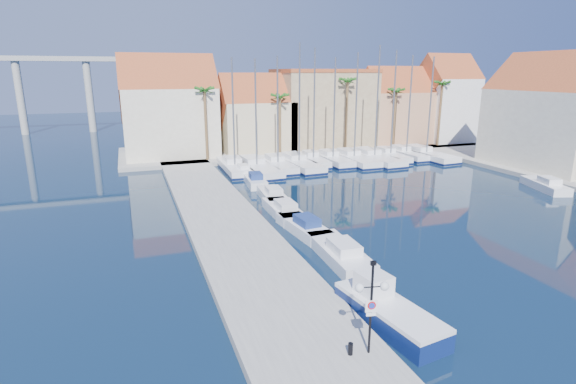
# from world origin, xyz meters

# --- Properties ---
(ground) EXTENTS (260.00, 260.00, 0.00)m
(ground) POSITION_xyz_m (0.00, 0.00, 0.00)
(ground) COLOR black
(ground) RESTS_ON ground
(quay_west) EXTENTS (6.00, 77.00, 0.50)m
(quay_west) POSITION_xyz_m (-9.00, 13.50, 0.25)
(quay_west) COLOR gray
(quay_west) RESTS_ON ground
(shore_north) EXTENTS (54.00, 16.00, 0.50)m
(shore_north) POSITION_xyz_m (10.00, 48.00, 0.25)
(shore_north) COLOR gray
(shore_north) RESTS_ON ground
(lamp_post) EXTENTS (1.35, 0.57, 4.04)m
(lamp_post) POSITION_xyz_m (-7.00, -1.91, 3.15)
(lamp_post) COLOR black
(lamp_post) RESTS_ON quay_west
(bollard) EXTENTS (0.20, 0.20, 0.51)m
(bollard) POSITION_xyz_m (-7.77, -1.77, 0.76)
(bollard) COLOR black
(bollard) RESTS_ON quay_west
(fishing_boat) EXTENTS (2.92, 6.32, 2.13)m
(fishing_boat) POSITION_xyz_m (-4.70, 0.48, 0.71)
(fishing_boat) COLOR #0E1D52
(fishing_boat) RESTS_ON ground
(motorboat_west_0) EXTENTS (2.39, 6.76, 1.40)m
(motorboat_west_0) POSITION_xyz_m (-3.44, 8.02, 0.51)
(motorboat_west_0) COLOR white
(motorboat_west_0) RESTS_ON ground
(motorboat_west_1) EXTENTS (2.47, 6.08, 1.40)m
(motorboat_west_1) POSITION_xyz_m (-3.78, 13.44, 0.51)
(motorboat_west_1) COLOR white
(motorboat_west_1) RESTS_ON ground
(motorboat_west_2) EXTENTS (2.05, 6.20, 1.40)m
(motorboat_west_2) POSITION_xyz_m (-3.86, 17.77, 0.51)
(motorboat_west_2) COLOR white
(motorboat_west_2) RESTS_ON ground
(motorboat_west_3) EXTENTS (2.31, 5.91, 1.40)m
(motorboat_west_3) POSITION_xyz_m (-3.36, 22.36, 0.51)
(motorboat_west_3) COLOR white
(motorboat_west_3) RESTS_ON ground
(motorboat_west_4) EXTENTS (2.28, 5.69, 1.40)m
(motorboat_west_4) POSITION_xyz_m (-3.25, 28.83, 0.51)
(motorboat_west_4) COLOR white
(motorboat_west_4) RESTS_ON ground
(motorboat_west_5) EXTENTS (1.65, 5.10, 1.40)m
(motorboat_west_5) POSITION_xyz_m (-3.44, 33.47, 0.51)
(motorboat_west_5) COLOR white
(motorboat_west_5) RESTS_ON ground
(motorboat_west_6) EXTENTS (1.75, 5.34, 1.40)m
(motorboat_west_6) POSITION_xyz_m (-3.68, 38.40, 0.51)
(motorboat_west_6) COLOR white
(motorboat_west_6) RESTS_ON ground
(motorboat_east_1) EXTENTS (3.66, 6.35, 1.40)m
(motorboat_east_1) POSITION_xyz_m (23.97, 16.91, 0.51)
(motorboat_east_1) COLOR white
(motorboat_east_1) RESTS_ON ground
(sailboat_0) EXTENTS (2.87, 10.13, 13.18)m
(sailboat_0) POSITION_xyz_m (-3.85, 36.09, 0.59)
(sailboat_0) COLOR white
(sailboat_0) RESTS_ON ground
(sailboat_1) EXTENTS (3.76, 12.11, 13.06)m
(sailboat_1) POSITION_xyz_m (-1.45, 35.26, 0.57)
(sailboat_1) COLOR white
(sailboat_1) RESTS_ON ground
(sailboat_2) EXTENTS (2.56, 9.63, 13.37)m
(sailboat_2) POSITION_xyz_m (1.43, 35.73, 0.60)
(sailboat_2) COLOR white
(sailboat_2) RESTS_ON ground
(sailboat_3) EXTENTS (3.53, 11.28, 14.91)m
(sailboat_3) POSITION_xyz_m (4.17, 35.86, 0.60)
(sailboat_3) COLOR white
(sailboat_3) RESTS_ON ground
(sailboat_4) EXTENTS (2.63, 8.48, 14.43)m
(sailboat_4) POSITION_xyz_m (6.69, 36.98, 0.65)
(sailboat_4) COLOR white
(sailboat_4) RESTS_ON ground
(sailboat_5) EXTENTS (2.55, 9.30, 13.31)m
(sailboat_5) POSITION_xyz_m (9.24, 36.61, 0.61)
(sailboat_5) COLOR white
(sailboat_5) RESTS_ON ground
(sailboat_6) EXTENTS (2.92, 11.00, 13.91)m
(sailboat_6) POSITION_xyz_m (12.06, 36.25, 0.59)
(sailboat_6) COLOR white
(sailboat_6) RESTS_ON ground
(sailboat_7) EXTENTS (3.70, 11.93, 14.83)m
(sailboat_7) POSITION_xyz_m (14.91, 36.03, 0.59)
(sailboat_7) COLOR white
(sailboat_7) RESTS_ON ground
(sailboat_8) EXTENTS (2.74, 8.84, 14.30)m
(sailboat_8) POSITION_xyz_m (17.68, 36.28, 0.64)
(sailboat_8) COLOR white
(sailboat_8) RESTS_ON ground
(sailboat_9) EXTENTS (2.72, 8.96, 13.69)m
(sailboat_9) POSITION_xyz_m (20.48, 36.82, 0.63)
(sailboat_9) COLOR white
(sailboat_9) RESTS_ON ground
(sailboat_10) EXTENTS (3.66, 11.63, 13.52)m
(sailboat_10) POSITION_xyz_m (22.82, 35.69, 0.58)
(sailboat_10) COLOR white
(sailboat_10) RESTS_ON ground
(building_0) EXTENTS (12.30, 9.00, 13.50)m
(building_0) POSITION_xyz_m (-10.00, 47.00, 6.52)
(building_0) COLOR beige
(building_0) RESTS_ON shore_north
(building_1) EXTENTS (10.30, 8.00, 11.00)m
(building_1) POSITION_xyz_m (2.00, 47.00, 5.30)
(building_1) COLOR beige
(building_1) RESTS_ON shore_north
(building_2) EXTENTS (14.20, 10.20, 11.50)m
(building_2) POSITION_xyz_m (13.00, 48.00, 6.26)
(building_2) COLOR #987F5D
(building_2) RESTS_ON shore_north
(building_3) EXTENTS (10.30, 8.00, 12.00)m
(building_3) POSITION_xyz_m (25.00, 47.00, 5.86)
(building_3) COLOR tan
(building_3) RESTS_ON shore_north
(building_4) EXTENTS (8.30, 8.00, 14.00)m
(building_4) POSITION_xyz_m (34.00, 46.00, 6.97)
(building_4) COLOR white
(building_4) RESTS_ON shore_north
(building_6) EXTENTS (9.00, 14.30, 13.50)m
(building_6) POSITION_xyz_m (32.00, 24.00, 6.52)
(building_6) COLOR beige
(building_6) RESTS_ON shore_east
(palm_0) EXTENTS (2.60, 2.60, 10.15)m
(palm_0) POSITION_xyz_m (-6.00, 42.00, 9.08)
(palm_0) COLOR brown
(palm_0) RESTS_ON shore_north
(palm_1) EXTENTS (2.60, 2.60, 9.15)m
(palm_1) POSITION_xyz_m (4.00, 42.00, 8.14)
(palm_1) COLOR brown
(palm_1) RESTS_ON shore_north
(palm_2) EXTENTS (2.60, 2.60, 11.15)m
(palm_2) POSITION_xyz_m (14.00, 42.00, 10.02)
(palm_2) COLOR brown
(palm_2) RESTS_ON shore_north
(palm_3) EXTENTS (2.60, 2.60, 9.65)m
(palm_3) POSITION_xyz_m (22.00, 42.00, 8.61)
(palm_3) COLOR brown
(palm_3) RESTS_ON shore_north
(palm_4) EXTENTS (2.60, 2.60, 10.65)m
(palm_4) POSITION_xyz_m (30.00, 42.00, 9.55)
(palm_4) COLOR brown
(palm_4) RESTS_ON shore_north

